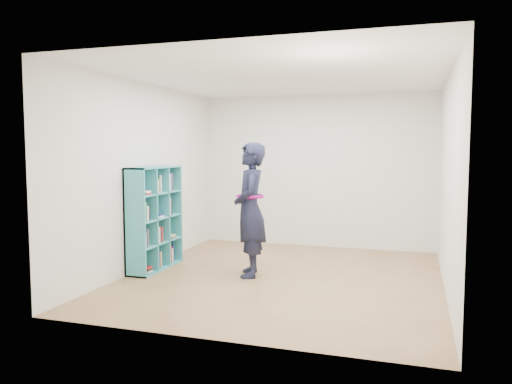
% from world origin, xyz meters
% --- Properties ---
extents(floor, '(4.50, 4.50, 0.00)m').
position_xyz_m(floor, '(0.00, 0.00, 0.00)').
color(floor, brown).
rests_on(floor, ground).
extents(ceiling, '(4.50, 4.50, 0.00)m').
position_xyz_m(ceiling, '(0.00, 0.00, 2.60)').
color(ceiling, white).
rests_on(ceiling, wall_back).
extents(wall_left, '(0.02, 4.50, 2.60)m').
position_xyz_m(wall_left, '(-2.00, 0.00, 1.30)').
color(wall_left, silver).
rests_on(wall_left, floor).
extents(wall_right, '(0.02, 4.50, 2.60)m').
position_xyz_m(wall_right, '(2.00, 0.00, 1.30)').
color(wall_right, silver).
rests_on(wall_right, floor).
extents(wall_back, '(4.00, 0.02, 2.60)m').
position_xyz_m(wall_back, '(0.00, 2.25, 1.30)').
color(wall_back, silver).
rests_on(wall_back, floor).
extents(wall_front, '(4.00, 0.02, 2.60)m').
position_xyz_m(wall_front, '(0.00, -2.25, 1.30)').
color(wall_front, silver).
rests_on(wall_front, floor).
extents(bookshelf, '(0.32, 1.08, 1.44)m').
position_xyz_m(bookshelf, '(-1.86, -0.06, 0.71)').
color(bookshelf, teal).
rests_on(bookshelf, floor).
extents(person, '(0.60, 0.74, 1.77)m').
position_xyz_m(person, '(-0.44, -0.02, 0.89)').
color(person, black).
rests_on(person, floor).
extents(smartphone, '(0.06, 0.09, 0.13)m').
position_xyz_m(smartphone, '(-0.60, 0.02, 1.00)').
color(smartphone, silver).
rests_on(smartphone, person).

